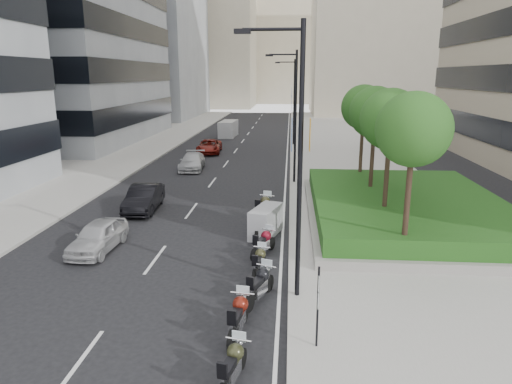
# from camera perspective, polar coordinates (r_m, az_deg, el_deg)

# --- Properties ---
(ground) EXTENTS (160.00, 160.00, 0.00)m
(ground) POSITION_cam_1_polar(r_m,az_deg,el_deg) (15.65, -11.28, -14.07)
(ground) COLOR black
(ground) RESTS_ON ground
(sidewalk_right) EXTENTS (10.00, 100.00, 0.15)m
(sidewalk_right) POSITION_cam_1_polar(r_m,az_deg,el_deg) (44.11, 10.83, 4.61)
(sidewalk_right) COLOR #9E9B93
(sidewalk_right) RESTS_ON ground
(sidewalk_left) EXTENTS (8.00, 100.00, 0.15)m
(sidewalk_left) POSITION_cam_1_polar(r_m,az_deg,el_deg) (46.65, -15.83, 4.84)
(sidewalk_left) COLOR #9E9B93
(sidewalk_left) RESTS_ON ground
(lane_edge) EXTENTS (0.12, 100.00, 0.01)m
(lane_edge) POSITION_cam_1_polar(r_m,az_deg,el_deg) (43.84, 3.91, 4.68)
(lane_edge) COLOR silver
(lane_edge) RESTS_ON ground
(lane_centre) EXTENTS (0.12, 100.00, 0.01)m
(lane_centre) POSITION_cam_1_polar(r_m,az_deg,el_deg) (44.18, -2.87, 4.77)
(lane_centre) COLOR silver
(lane_centre) RESTS_ON ground
(building_grey_far) EXTENTS (22.00, 26.00, 30.00)m
(building_grey_far) POSITION_cam_1_polar(r_m,az_deg,el_deg) (88.12, -15.04, 18.90)
(building_grey_far) COLOR gray
(building_grey_far) RESTS_ON ground
(building_cream_right) EXTENTS (28.00, 24.00, 36.00)m
(building_cream_right) POSITION_cam_1_polar(r_m,az_deg,el_deg) (95.53, 16.19, 20.25)
(building_cream_right) COLOR #B7AD93
(building_cream_right) RESTS_ON ground
(building_cream_left) EXTENTS (26.00, 24.00, 34.00)m
(building_cream_left) POSITION_cam_1_polar(r_m,az_deg,el_deg) (115.72, -7.03, 19.07)
(building_cream_left) COLOR #B7AD93
(building_cream_left) RESTS_ON ground
(building_cream_centre) EXTENTS (30.00, 24.00, 38.00)m
(building_cream_centre) POSITION_cam_1_polar(r_m,az_deg,el_deg) (133.73, 3.66, 19.36)
(building_cream_centre) COLOR #B7AD93
(building_cream_centre) RESTS_ON ground
(planter) EXTENTS (10.00, 14.00, 0.40)m
(planter) POSITION_cam_1_polar(r_m,az_deg,el_deg) (24.99, 18.10, -2.69)
(planter) COLOR gray
(planter) RESTS_ON sidewalk_right
(hedge) EXTENTS (9.40, 13.40, 0.80)m
(hedge) POSITION_cam_1_polar(r_m,az_deg,el_deg) (24.83, 18.20, -1.36)
(hedge) COLOR #134514
(hedge) RESTS_ON planter
(tree_0) EXTENTS (2.80, 2.80, 6.30)m
(tree_0) POSITION_cam_1_polar(r_m,az_deg,el_deg) (17.90, 19.09, 7.33)
(tree_0) COLOR #332319
(tree_0) RESTS_ON planter
(tree_1) EXTENTS (2.80, 2.80, 6.30)m
(tree_1) POSITION_cam_1_polar(r_m,az_deg,el_deg) (21.78, 16.48, 8.65)
(tree_1) COLOR #332319
(tree_1) RESTS_ON planter
(tree_2) EXTENTS (2.80, 2.80, 6.30)m
(tree_2) POSITION_cam_1_polar(r_m,az_deg,el_deg) (25.69, 14.65, 9.56)
(tree_2) COLOR #332319
(tree_2) RESTS_ON planter
(tree_3) EXTENTS (2.80, 2.80, 6.30)m
(tree_3) POSITION_cam_1_polar(r_m,az_deg,el_deg) (29.62, 13.31, 10.23)
(tree_3) COLOR #332319
(tree_3) RESTS_ON planter
(lamp_post_0) EXTENTS (2.34, 0.45, 9.00)m
(lamp_post_0) POSITION_cam_1_polar(r_m,az_deg,el_deg) (14.40, 4.95, 5.07)
(lamp_post_0) COLOR black
(lamp_post_0) RESTS_ON ground
(lamp_post_1) EXTENTS (2.34, 0.45, 9.00)m
(lamp_post_1) POSITION_cam_1_polar(r_m,az_deg,el_deg) (31.30, 4.69, 10.10)
(lamp_post_1) COLOR black
(lamp_post_1) RESTS_ON ground
(lamp_post_2) EXTENTS (2.34, 0.45, 9.00)m
(lamp_post_2) POSITION_cam_1_polar(r_m,az_deg,el_deg) (49.27, 4.60, 11.66)
(lamp_post_2) COLOR black
(lamp_post_2) RESTS_ON ground
(parking_sign) EXTENTS (0.06, 0.32, 2.50)m
(parking_sign) POSITION_cam_1_polar(r_m,az_deg,el_deg) (12.71, 7.74, -13.56)
(parking_sign) COLOR black
(parking_sign) RESTS_ON ground
(motorcycle_0) EXTENTS (0.71, 2.00, 1.01)m
(motorcycle_0) POSITION_cam_1_polar(r_m,az_deg,el_deg) (11.86, -2.95, -20.90)
(motorcycle_0) COLOR black
(motorcycle_0) RESTS_ON ground
(motorcycle_1) EXTENTS (0.73, 2.19, 1.09)m
(motorcycle_1) POSITION_cam_1_polar(r_m,az_deg,el_deg) (13.75, -2.19, -15.26)
(motorcycle_1) COLOR black
(motorcycle_1) RESTS_ON ground
(motorcycle_2) EXTENTS (0.99, 2.08, 1.09)m
(motorcycle_2) POSITION_cam_1_polar(r_m,az_deg,el_deg) (15.59, 0.51, -11.49)
(motorcycle_2) COLOR black
(motorcycle_2) RESTS_ON ground
(motorcycle_3) EXTENTS (0.65, 1.95, 0.98)m
(motorcycle_3) POSITION_cam_1_polar(r_m,az_deg,el_deg) (17.46, 0.40, -8.75)
(motorcycle_3) COLOR black
(motorcycle_3) RESTS_ON ground
(motorcycle_4) EXTENTS (1.01, 1.91, 1.02)m
(motorcycle_4) POSITION_cam_1_polar(r_m,az_deg,el_deg) (19.28, 0.96, -6.39)
(motorcycle_4) COLOR black
(motorcycle_4) RESTS_ON ground
(motorcycle_5) EXTENTS (1.58, 2.49, 1.40)m
(motorcycle_5) POSITION_cam_1_polar(r_m,az_deg,el_deg) (21.47, 1.23, -3.74)
(motorcycle_5) COLOR black
(motorcycle_5) RESTS_ON ground
(motorcycle_6) EXTENTS (0.99, 2.41, 1.23)m
(motorcycle_6) POSITION_cam_1_polar(r_m,az_deg,el_deg) (23.78, 0.94, -2.04)
(motorcycle_6) COLOR black
(motorcycle_6) RESTS_ON ground
(car_a) EXTENTS (1.70, 3.86, 1.29)m
(car_a) POSITION_cam_1_polar(r_m,az_deg,el_deg) (20.91, -19.16, -5.24)
(car_a) COLOR #B6B6B9
(car_a) RESTS_ON ground
(car_b) EXTENTS (1.77, 4.40, 1.42)m
(car_b) POSITION_cam_1_polar(r_m,az_deg,el_deg) (26.28, -13.84, -0.74)
(car_b) COLOR black
(car_b) RESTS_ON ground
(car_c) EXTENTS (2.16, 4.62, 1.31)m
(car_c) POSITION_cam_1_polar(r_m,az_deg,el_deg) (37.08, -7.97, 3.80)
(car_c) COLOR #AFAFB1
(car_c) RESTS_ON ground
(car_d) EXTENTS (2.50, 4.88, 1.32)m
(car_d) POSITION_cam_1_polar(r_m,az_deg,el_deg) (44.84, -5.86, 5.70)
(car_d) COLOR maroon
(car_d) RESTS_ON ground
(delivery_van) EXTENTS (1.98, 4.65, 1.91)m
(delivery_van) POSITION_cam_1_polar(r_m,az_deg,el_deg) (56.78, -3.51, 7.81)
(delivery_van) COLOR #AEAEB0
(delivery_van) RESTS_ON ground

